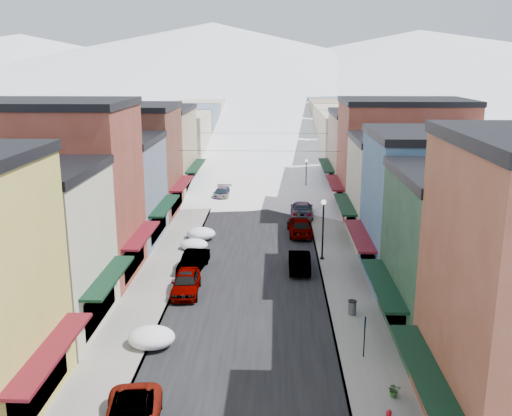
# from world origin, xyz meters

# --- Properties ---
(road) EXTENTS (10.00, 160.00, 0.01)m
(road) POSITION_xyz_m (0.00, 60.00, 0.01)
(road) COLOR black
(road) RESTS_ON ground
(sidewalk_left) EXTENTS (3.20, 160.00, 0.15)m
(sidewalk_left) POSITION_xyz_m (-6.60, 60.00, 0.07)
(sidewalk_left) COLOR gray
(sidewalk_left) RESTS_ON ground
(sidewalk_right) EXTENTS (3.20, 160.00, 0.15)m
(sidewalk_right) POSITION_xyz_m (6.60, 60.00, 0.07)
(sidewalk_right) COLOR gray
(sidewalk_right) RESTS_ON ground
(curb_left) EXTENTS (0.10, 160.00, 0.15)m
(curb_left) POSITION_xyz_m (-5.05, 60.00, 0.07)
(curb_left) COLOR slate
(curb_left) RESTS_ON ground
(curb_right) EXTENTS (0.10, 160.00, 0.15)m
(curb_right) POSITION_xyz_m (5.05, 60.00, 0.07)
(curb_right) COLOR slate
(curb_right) RESTS_ON ground
(bldg_l_cream) EXTENTS (11.30, 8.20, 9.50)m
(bldg_l_cream) POSITION_xyz_m (-13.19, 12.50, 4.76)
(bldg_l_cream) COLOR beige
(bldg_l_cream) RESTS_ON ground
(bldg_l_brick_near) EXTENTS (12.30, 8.20, 12.50)m
(bldg_l_brick_near) POSITION_xyz_m (-13.69, 20.50, 6.26)
(bldg_l_brick_near) COLOR maroon
(bldg_l_brick_near) RESTS_ON ground
(bldg_l_grayblue) EXTENTS (11.30, 9.20, 9.00)m
(bldg_l_grayblue) POSITION_xyz_m (-13.19, 29.00, 4.51)
(bldg_l_grayblue) COLOR slate
(bldg_l_grayblue) RESTS_ON ground
(bldg_l_brick_far) EXTENTS (13.30, 9.20, 11.00)m
(bldg_l_brick_far) POSITION_xyz_m (-14.19, 38.00, 5.51)
(bldg_l_brick_far) COLOR #5D2D1E
(bldg_l_brick_far) RESTS_ON ground
(bldg_l_tan) EXTENTS (11.30, 11.20, 10.00)m
(bldg_l_tan) POSITION_xyz_m (-13.19, 48.00, 5.01)
(bldg_l_tan) COLOR #9A8565
(bldg_l_tan) RESTS_ON ground
(bldg_r_green) EXTENTS (11.30, 9.20, 9.50)m
(bldg_r_green) POSITION_xyz_m (13.19, 12.00, 4.76)
(bldg_r_green) COLOR #1D3C27
(bldg_r_green) RESTS_ON ground
(bldg_r_blue) EXTENTS (11.30, 9.20, 10.50)m
(bldg_r_blue) POSITION_xyz_m (13.19, 21.00, 5.26)
(bldg_r_blue) COLOR #395D81
(bldg_r_blue) RESTS_ON ground
(bldg_r_cream) EXTENTS (12.30, 9.20, 9.00)m
(bldg_r_cream) POSITION_xyz_m (13.69, 30.00, 4.51)
(bldg_r_cream) COLOR #BEB499
(bldg_r_cream) RESTS_ON ground
(bldg_r_brick_far) EXTENTS (13.30, 9.20, 11.50)m
(bldg_r_brick_far) POSITION_xyz_m (14.19, 39.00, 5.76)
(bldg_r_brick_far) COLOR maroon
(bldg_r_brick_far) RESTS_ON ground
(bldg_r_tan) EXTENTS (11.30, 11.20, 9.50)m
(bldg_r_tan) POSITION_xyz_m (13.19, 49.00, 4.76)
(bldg_r_tan) COLOR #91745F
(bldg_r_tan) RESTS_ON ground
(distant_blocks) EXTENTS (34.00, 55.00, 8.00)m
(distant_blocks) POSITION_xyz_m (0.00, 83.00, 4.00)
(distant_blocks) COLOR gray
(distant_blocks) RESTS_ON ground
(mountain_ridge) EXTENTS (670.00, 340.00, 34.00)m
(mountain_ridge) POSITION_xyz_m (-19.47, 277.18, 14.36)
(mountain_ridge) COLOR silver
(mountain_ridge) RESTS_ON ground
(overhead_cables) EXTENTS (16.40, 15.04, 0.04)m
(overhead_cables) POSITION_xyz_m (0.00, 47.50, 6.20)
(overhead_cables) COLOR black
(overhead_cables) RESTS_ON ground
(car_silver_sedan) EXTENTS (1.99, 4.49, 1.50)m
(car_silver_sedan) POSITION_xyz_m (-4.17, 17.89, 0.75)
(car_silver_sedan) COLOR #A7A9AF
(car_silver_sedan) RESTS_ON ground
(car_dark_hatch) EXTENTS (2.03, 4.40, 1.40)m
(car_dark_hatch) POSITION_xyz_m (-4.30, 22.24, 0.70)
(car_dark_hatch) COLOR black
(car_dark_hatch) RESTS_ON ground
(car_silver_wagon) EXTENTS (2.10, 4.70, 1.34)m
(car_silver_wagon) POSITION_xyz_m (-4.30, 44.60, 0.67)
(car_silver_wagon) COLOR #ABACB3
(car_silver_wagon) RESTS_ON ground
(car_green_sedan) EXTENTS (1.56, 4.44, 1.46)m
(car_green_sedan) POSITION_xyz_m (3.50, 22.52, 0.73)
(car_green_sedan) COLOR black
(car_green_sedan) RESTS_ON ground
(car_gray_suv) EXTENTS (2.27, 5.14, 1.72)m
(car_gray_suv) POSITION_xyz_m (3.88, 31.47, 0.86)
(car_gray_suv) COLOR #919399
(car_gray_suv) RESTS_ON ground
(car_black_sedan) EXTENTS (2.38, 5.51, 1.58)m
(car_black_sedan) POSITION_xyz_m (4.30, 37.47, 0.79)
(car_black_sedan) COLOR black
(car_black_sedan) RESTS_ON ground
(car_lane_silver) EXTENTS (1.86, 4.59, 1.56)m
(car_lane_silver) POSITION_xyz_m (-2.05, 54.84, 0.78)
(car_lane_silver) COLOR #A0A2A8
(car_lane_silver) RESTS_ON ground
(car_lane_white) EXTENTS (2.72, 5.60, 1.54)m
(car_lane_white) POSITION_xyz_m (2.11, 73.47, 0.77)
(car_lane_white) COLOR silver
(car_lane_white) RESTS_ON ground
(parking_sign) EXTENTS (0.15, 0.29, 2.25)m
(parking_sign) POSITION_xyz_m (6.31, 9.53, 1.46)
(parking_sign) COLOR black
(parking_sign) RESTS_ON sidewalk_right
(trash_can) EXTENTS (0.52, 0.52, 0.88)m
(trash_can) POSITION_xyz_m (6.37, 14.66, 0.60)
(trash_can) COLOR #595C5F
(trash_can) RESTS_ON sidewalk_right
(streetlamp_near) EXTENTS (0.39, 0.39, 4.71)m
(streetlamp_near) POSITION_xyz_m (5.34, 24.63, 3.12)
(streetlamp_near) COLOR black
(streetlamp_near) RESTS_ON sidewalk_right
(streetlamp_far) EXTENTS (0.33, 0.33, 4.00)m
(streetlamp_far) POSITION_xyz_m (5.20, 47.39, 2.67)
(streetlamp_far) COLOR black
(streetlamp_far) RESTS_ON sidewalk_right
(planter_near) EXTENTS (0.63, 0.56, 0.66)m
(planter_near) POSITION_xyz_m (7.16, 5.95, 0.48)
(planter_near) COLOR #305F2A
(planter_near) RESTS_ON sidewalk_right
(snow_pile_near) EXTENTS (2.55, 2.77, 1.08)m
(snow_pile_near) POSITION_xyz_m (-4.88, 10.60, 0.51)
(snow_pile_near) COLOR white
(snow_pile_near) RESTS_ON ground
(snow_pile_mid) EXTENTS (2.22, 2.57, 0.94)m
(snow_pile_mid) POSITION_xyz_m (-4.88, 26.91, 0.45)
(snow_pile_mid) COLOR white
(snow_pile_mid) RESTS_ON ground
(snow_pile_far) EXTENTS (2.47, 2.72, 1.04)m
(snow_pile_far) POSITION_xyz_m (-4.69, 29.85, 0.50)
(snow_pile_far) COLOR white
(snow_pile_far) RESTS_ON ground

